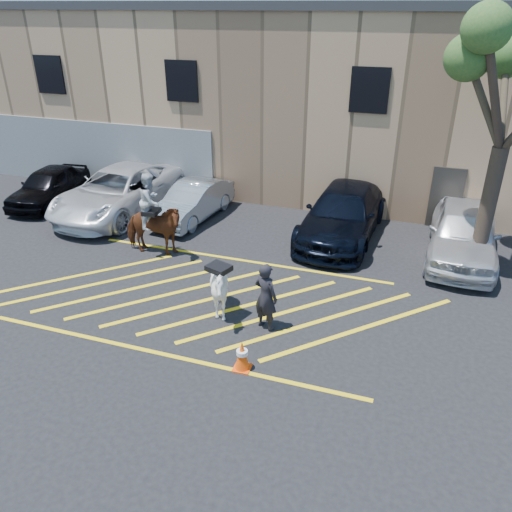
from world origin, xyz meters
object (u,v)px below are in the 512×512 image
(car_black_suv, at_px, (49,186))
(car_blue_suv, at_px, (343,213))
(traffic_cone, at_px, (242,355))
(car_silver_sedan, at_px, (193,201))
(saddled_white, at_px, (220,289))
(car_white_pickup, at_px, (119,191))
(handler, at_px, (266,297))
(car_white_suv, at_px, (463,232))
(mounted_bay, at_px, (153,223))

(car_black_suv, xyz_separation_m, car_blue_suv, (11.70, 0.55, 0.11))
(car_black_suv, relative_size, traffic_cone, 5.73)
(traffic_cone, bearing_deg, car_silver_sedan, 121.79)
(car_blue_suv, height_order, traffic_cone, car_blue_suv)
(car_silver_sedan, distance_m, saddled_white, 6.67)
(car_silver_sedan, height_order, traffic_cone, car_silver_sedan)
(car_blue_suv, bearing_deg, car_white_pickup, -172.84)
(handler, bearing_deg, car_white_suv, -108.39)
(car_black_suv, bearing_deg, mounted_bay, -29.93)
(saddled_white, bearing_deg, traffic_cone, -55.28)
(saddled_white, bearing_deg, handler, -6.84)
(car_white_suv, relative_size, handler, 2.82)
(car_white_pickup, distance_m, saddled_white, 8.33)
(car_silver_sedan, bearing_deg, car_blue_suv, 8.74)
(car_black_suv, relative_size, car_silver_sedan, 1.03)
(car_silver_sedan, bearing_deg, car_white_suv, 4.87)
(car_white_suv, bearing_deg, car_silver_sedan, -178.88)
(car_white_pickup, height_order, car_blue_suv, car_white_pickup)
(mounted_bay, bearing_deg, handler, -31.11)
(car_white_suv, bearing_deg, car_blue_suv, 175.56)
(car_white_suv, xyz_separation_m, handler, (-4.67, -5.65, 0.03))
(car_silver_sedan, relative_size, traffic_cone, 5.57)
(car_white_pickup, xyz_separation_m, traffic_cone, (7.59, -7.24, -0.48))
(car_black_suv, distance_m, car_white_suv, 15.53)
(car_white_pickup, distance_m, handler, 9.43)
(car_blue_suv, bearing_deg, car_silver_sedan, -174.06)
(car_black_suv, distance_m, car_silver_sedan, 6.18)
(car_white_suv, bearing_deg, saddled_white, -134.70)
(handler, bearing_deg, traffic_cone, 110.83)
(traffic_cone, bearing_deg, car_white_suv, 57.42)
(mounted_bay, relative_size, saddled_white, 1.55)
(car_white_pickup, xyz_separation_m, mounted_bay, (3.00, -2.79, 0.24))
(car_blue_suv, xyz_separation_m, saddled_white, (-2.11, -5.97, -0.04))
(car_white_pickup, height_order, mounted_bay, mounted_bay)
(handler, bearing_deg, car_white_pickup, -15.07)
(car_white_pickup, bearing_deg, car_white_suv, 4.96)
(car_silver_sedan, xyz_separation_m, handler, (4.69, -5.88, 0.22))
(car_black_suv, distance_m, car_white_pickup, 3.26)
(car_white_pickup, xyz_separation_m, car_blue_suv, (8.44, 0.55, -0.02))
(car_blue_suv, relative_size, car_white_suv, 1.13)
(car_black_suv, height_order, handler, handler)
(car_white_suv, relative_size, saddled_white, 2.91)
(traffic_cone, bearing_deg, car_black_suv, 146.30)
(car_blue_suv, bearing_deg, saddled_white, -106.05)
(handler, xyz_separation_m, traffic_cone, (-0.01, -1.67, -0.53))
(car_white_pickup, xyz_separation_m, handler, (7.60, -5.57, 0.04))
(car_black_suv, height_order, mounted_bay, mounted_bay)
(traffic_cone, bearing_deg, car_blue_suv, 83.76)
(handler, height_order, traffic_cone, handler)
(car_white_pickup, bearing_deg, mounted_bay, -38.40)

